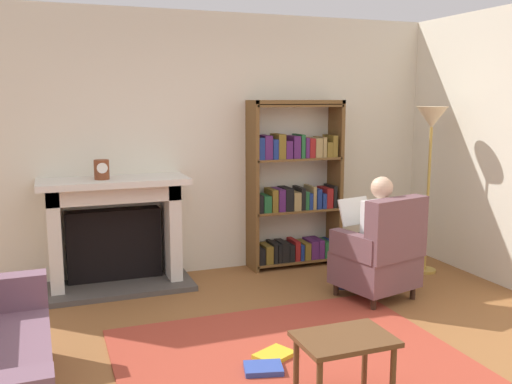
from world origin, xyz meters
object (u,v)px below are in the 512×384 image
(floor_lamp, at_px, (431,133))
(seated_reader, at_px, (372,231))
(fireplace, at_px, (115,229))
(side_table, at_px, (344,348))
(armchair_reading, at_px, (381,254))
(bookshelf, at_px, (294,187))
(mantel_clock, at_px, (102,170))

(floor_lamp, bearing_deg, seated_reader, -155.13)
(fireplace, bearing_deg, side_table, -70.16)
(fireplace, bearing_deg, armchair_reading, -28.95)
(armchair_reading, relative_size, side_table, 1.73)
(bookshelf, relative_size, floor_lamp, 1.04)
(seated_reader, distance_m, floor_lamp, 1.35)
(mantel_clock, height_order, bookshelf, bookshelf)
(side_table, bearing_deg, floor_lamp, 44.06)
(seated_reader, distance_m, side_table, 2.05)
(armchair_reading, height_order, floor_lamp, floor_lamp)
(bookshelf, relative_size, side_table, 3.23)
(mantel_clock, relative_size, armchair_reading, 0.19)
(mantel_clock, xyz_separation_m, bookshelf, (2.03, 0.14, -0.30))
(fireplace, xyz_separation_m, mantel_clock, (-0.10, -0.10, 0.60))
(side_table, bearing_deg, armchair_reading, 51.07)
(bookshelf, bearing_deg, side_table, -108.53)
(bookshelf, height_order, seated_reader, bookshelf)
(bookshelf, xyz_separation_m, seated_reader, (0.27, -1.15, -0.25))
(side_table, distance_m, floor_lamp, 3.18)
(mantel_clock, bearing_deg, fireplace, 43.82)
(fireplace, height_order, floor_lamp, floor_lamp)
(bookshelf, bearing_deg, mantel_clock, -176.18)
(fireplace, xyz_separation_m, side_table, (0.99, -2.75, -0.19))
(side_table, bearing_deg, bookshelf, 71.47)
(side_table, relative_size, floor_lamp, 0.32)
(fireplace, bearing_deg, bookshelf, 1.04)
(mantel_clock, bearing_deg, floor_lamp, -10.15)
(armchair_reading, distance_m, side_table, 1.96)
(bookshelf, height_order, armchair_reading, bookshelf)
(fireplace, bearing_deg, floor_lamp, -12.25)
(bookshelf, distance_m, armchair_reading, 1.38)
(bookshelf, relative_size, armchair_reading, 1.87)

